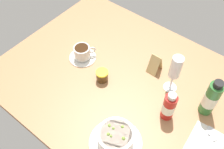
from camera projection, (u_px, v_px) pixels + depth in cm
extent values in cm
cube|color=#A8754C|center=(122.00, 82.00, 116.35)|extent=(110.00, 84.00, 3.00)
cylinder|color=silver|center=(116.00, 143.00, 96.20)|extent=(19.82, 19.82, 1.20)
cylinder|color=silver|center=(116.00, 138.00, 92.81)|extent=(13.30, 13.30, 7.46)
cylinder|color=beige|center=(116.00, 134.00, 90.51)|extent=(11.44, 11.44, 1.60)
sphere|color=#7FA241|center=(113.00, 128.00, 90.99)|extent=(0.99, 0.99, 0.99)
sphere|color=#7FA241|center=(109.00, 125.00, 91.69)|extent=(1.18, 1.18, 1.18)
sphere|color=#7FA241|center=(122.00, 127.00, 91.38)|extent=(1.13, 1.13, 1.13)
sphere|color=#7FA241|center=(123.00, 138.00, 88.61)|extent=(1.25, 1.25, 1.25)
sphere|color=#7FA241|center=(111.00, 136.00, 89.16)|extent=(0.91, 0.91, 0.91)
sphere|color=#7FA241|center=(108.00, 134.00, 89.60)|extent=(1.14, 1.14, 1.14)
cube|color=silver|center=(204.00, 146.00, 95.92)|extent=(13.46, 18.29, 0.30)
cube|color=silver|center=(200.00, 146.00, 95.58)|extent=(2.15, 14.05, 0.50)
cube|color=silver|center=(209.00, 131.00, 99.37)|extent=(2.44, 3.74, 0.40)
ellipsoid|color=silver|center=(215.00, 136.00, 97.86)|extent=(2.40, 4.00, 0.60)
cylinder|color=silver|center=(83.00, 57.00, 123.33)|extent=(12.83, 12.83, 0.90)
cylinder|color=silver|center=(82.00, 52.00, 120.68)|extent=(7.65, 7.65, 5.86)
cylinder|color=#351D0D|center=(82.00, 49.00, 118.77)|extent=(6.50, 6.50, 1.00)
torus|color=silver|center=(92.00, 50.00, 121.15)|extent=(2.84, 3.33, 3.60)
cylinder|color=white|center=(170.00, 87.00, 112.63)|extent=(5.88, 5.88, 0.40)
cylinder|color=white|center=(172.00, 81.00, 109.25)|extent=(0.80, 0.80, 8.22)
cylinder|color=white|center=(176.00, 67.00, 101.94)|extent=(4.62, 4.62, 10.45)
cylinder|color=#F2EECB|center=(175.00, 70.00, 103.16)|extent=(3.79, 3.79, 6.27)
cylinder|color=#4C3117|center=(102.00, 76.00, 113.75)|extent=(5.22, 5.22, 4.53)
cylinder|color=yellow|center=(102.00, 72.00, 111.66)|extent=(5.48, 5.48, 0.80)
cylinder|color=#337233|center=(211.00, 99.00, 99.13)|extent=(5.52, 5.52, 16.76)
cylinder|color=white|center=(210.00, 99.00, 99.40)|extent=(5.63, 5.63, 6.37)
cylinder|color=black|center=(219.00, 84.00, 91.74)|extent=(3.59, 3.59, 2.10)
cylinder|color=#B21E19|center=(169.00, 107.00, 99.10)|extent=(5.00, 5.00, 12.89)
cylinder|color=white|center=(169.00, 107.00, 99.30)|extent=(5.10, 5.10, 4.90)
cylinder|color=silver|center=(172.00, 96.00, 93.30)|extent=(3.25, 3.25, 1.92)
cube|color=tan|center=(157.00, 61.00, 116.06)|extent=(4.83, 3.52, 9.45)
cube|color=tan|center=(153.00, 65.00, 114.53)|extent=(4.83, 3.52, 9.45)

